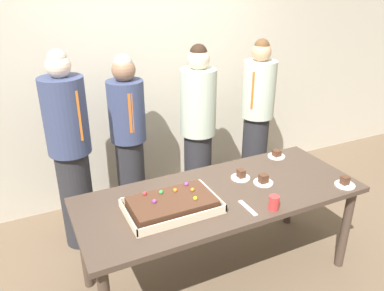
{
  "coord_description": "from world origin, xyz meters",
  "views": [
    {
      "loc": [
        -1.23,
        -2.06,
        2.21
      ],
      "look_at": [
        -0.16,
        0.15,
        1.12
      ],
      "focal_mm": 35.42,
      "sensor_mm": 36.0,
      "label": 1
    }
  ],
  "objects_px": {
    "plated_slice_near_left": "(345,183)",
    "cake_server_utensil": "(248,208)",
    "plated_slice_far_right": "(263,181)",
    "party_table": "(221,202)",
    "drink_cup_nearest": "(274,203)",
    "person_striped_tie_right": "(198,132)",
    "sheet_cake": "(172,204)",
    "plated_slice_far_left": "(277,155)",
    "person_serving_front": "(129,138)",
    "plated_slice_near_right": "(241,176)",
    "person_green_shirt_behind": "(257,119)",
    "person_far_right_suit": "(70,152)"
  },
  "relations": [
    {
      "from": "plated_slice_near_left",
      "to": "cake_server_utensil",
      "type": "xyz_separation_m",
      "value": [
        -0.84,
        0.05,
        -0.02
      ]
    },
    {
      "from": "plated_slice_far_right",
      "to": "party_table",
      "type": "bearing_deg",
      "value": 176.68
    },
    {
      "from": "cake_server_utensil",
      "to": "drink_cup_nearest",
      "type": "bearing_deg",
      "value": -27.4
    },
    {
      "from": "plated_slice_near_left",
      "to": "person_striped_tie_right",
      "type": "height_order",
      "value": "person_striped_tie_right"
    },
    {
      "from": "person_striped_tie_right",
      "to": "drink_cup_nearest",
      "type": "bearing_deg",
      "value": 33.15
    },
    {
      "from": "cake_server_utensil",
      "to": "sheet_cake",
      "type": "bearing_deg",
      "value": 155.66
    },
    {
      "from": "plated_slice_far_left",
      "to": "person_serving_front",
      "type": "distance_m",
      "value": 1.36
    },
    {
      "from": "plated_slice_near_right",
      "to": "person_serving_front",
      "type": "relative_size",
      "value": 0.09
    },
    {
      "from": "plated_slice_far_left",
      "to": "plated_slice_far_right",
      "type": "xyz_separation_m",
      "value": [
        -0.38,
        -0.34,
        0.0
      ]
    },
    {
      "from": "plated_slice_far_left",
      "to": "party_table",
      "type": "bearing_deg",
      "value": -156.86
    },
    {
      "from": "plated_slice_far_left",
      "to": "person_serving_front",
      "type": "bearing_deg",
      "value": 143.74
    },
    {
      "from": "person_green_shirt_behind",
      "to": "person_striped_tie_right",
      "type": "relative_size",
      "value": 0.99
    },
    {
      "from": "plated_slice_far_right",
      "to": "drink_cup_nearest",
      "type": "height_order",
      "value": "drink_cup_nearest"
    },
    {
      "from": "plated_slice_far_left",
      "to": "drink_cup_nearest",
      "type": "distance_m",
      "value": 0.84
    },
    {
      "from": "person_serving_front",
      "to": "cake_server_utensil",
      "type": "bearing_deg",
      "value": 19.53
    },
    {
      "from": "party_table",
      "to": "person_striped_tie_right",
      "type": "relative_size",
      "value": 1.24
    },
    {
      "from": "plated_slice_near_left",
      "to": "drink_cup_nearest",
      "type": "distance_m",
      "value": 0.68
    },
    {
      "from": "plated_slice_near_left",
      "to": "drink_cup_nearest",
      "type": "xyz_separation_m",
      "value": [
        -0.68,
        -0.03,
        0.03
      ]
    },
    {
      "from": "person_green_shirt_behind",
      "to": "plated_slice_near_left",
      "type": "bearing_deg",
      "value": 50.4
    },
    {
      "from": "person_far_right_suit",
      "to": "person_green_shirt_behind",
      "type": "bearing_deg",
      "value": 64.28
    },
    {
      "from": "person_serving_front",
      "to": "person_green_shirt_behind",
      "type": "height_order",
      "value": "person_green_shirt_behind"
    },
    {
      "from": "drink_cup_nearest",
      "to": "person_green_shirt_behind",
      "type": "xyz_separation_m",
      "value": [
        0.76,
        1.31,
        0.05
      ]
    },
    {
      "from": "sheet_cake",
      "to": "person_striped_tie_right",
      "type": "relative_size",
      "value": 0.37
    },
    {
      "from": "plated_slice_near_left",
      "to": "plated_slice_far_left",
      "type": "distance_m",
      "value": 0.65
    },
    {
      "from": "plated_slice_far_right",
      "to": "plated_slice_far_left",
      "type": "bearing_deg",
      "value": 41.46
    },
    {
      "from": "drink_cup_nearest",
      "to": "person_serving_front",
      "type": "bearing_deg",
      "value": 111.26
    },
    {
      "from": "plated_slice_far_left",
      "to": "person_far_right_suit",
      "type": "xyz_separation_m",
      "value": [
        -1.65,
        0.61,
        0.11
      ]
    },
    {
      "from": "party_table",
      "to": "plated_slice_far_left",
      "type": "bearing_deg",
      "value": 23.14
    },
    {
      "from": "party_table",
      "to": "person_green_shirt_behind",
      "type": "bearing_deg",
      "value": 44.81
    },
    {
      "from": "plated_slice_far_left",
      "to": "sheet_cake",
      "type": "bearing_deg",
      "value": -162.45
    },
    {
      "from": "plated_slice_near_right",
      "to": "plated_slice_far_left",
      "type": "distance_m",
      "value": 0.53
    },
    {
      "from": "sheet_cake",
      "to": "plated_slice_far_left",
      "type": "distance_m",
      "value": 1.21
    },
    {
      "from": "plated_slice_near_left",
      "to": "plated_slice_far_right",
      "type": "height_order",
      "value": "plated_slice_far_right"
    },
    {
      "from": "sheet_cake",
      "to": "person_far_right_suit",
      "type": "distance_m",
      "value": 1.1
    },
    {
      "from": "person_far_right_suit",
      "to": "plated_slice_near_right",
      "type": "bearing_deg",
      "value": 28.22
    },
    {
      "from": "party_table",
      "to": "sheet_cake",
      "type": "xyz_separation_m",
      "value": [
        -0.41,
        -0.05,
        0.13
      ]
    },
    {
      "from": "sheet_cake",
      "to": "drink_cup_nearest",
      "type": "distance_m",
      "value": 0.69
    },
    {
      "from": "person_green_shirt_behind",
      "to": "person_striped_tie_right",
      "type": "bearing_deg",
      "value": -31.06
    },
    {
      "from": "cake_server_utensil",
      "to": "person_serving_front",
      "type": "relative_size",
      "value": 0.12
    },
    {
      "from": "plated_slice_near_right",
      "to": "person_far_right_suit",
      "type": "xyz_separation_m",
      "value": [
        -1.15,
        0.8,
        0.11
      ]
    },
    {
      "from": "party_table",
      "to": "person_green_shirt_behind",
      "type": "xyz_separation_m",
      "value": [
        0.97,
        0.97,
        0.19
      ]
    },
    {
      "from": "plated_slice_far_right",
      "to": "drink_cup_nearest",
      "type": "distance_m",
      "value": 0.35
    },
    {
      "from": "party_table",
      "to": "cake_server_utensil",
      "type": "relative_size",
      "value": 10.5
    },
    {
      "from": "person_striped_tie_right",
      "to": "plated_slice_near_right",
      "type": "bearing_deg",
      "value": 34.29
    },
    {
      "from": "person_green_shirt_behind",
      "to": "cake_server_utensil",
      "type": "bearing_deg",
      "value": 17.14
    },
    {
      "from": "plated_slice_near_right",
      "to": "drink_cup_nearest",
      "type": "height_order",
      "value": "drink_cup_nearest"
    },
    {
      "from": "party_table",
      "to": "person_striped_tie_right",
      "type": "bearing_deg",
      "value": 73.85
    },
    {
      "from": "sheet_cake",
      "to": "person_far_right_suit",
      "type": "bearing_deg",
      "value": 116.95
    },
    {
      "from": "sheet_cake",
      "to": "person_green_shirt_behind",
      "type": "xyz_separation_m",
      "value": [
        1.38,
        1.01,
        0.06
      ]
    },
    {
      "from": "plated_slice_near_left",
      "to": "drink_cup_nearest",
      "type": "height_order",
      "value": "drink_cup_nearest"
    }
  ]
}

